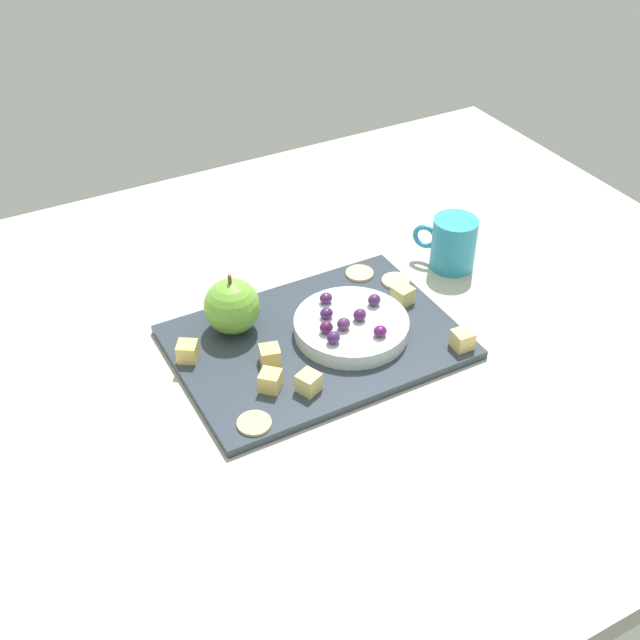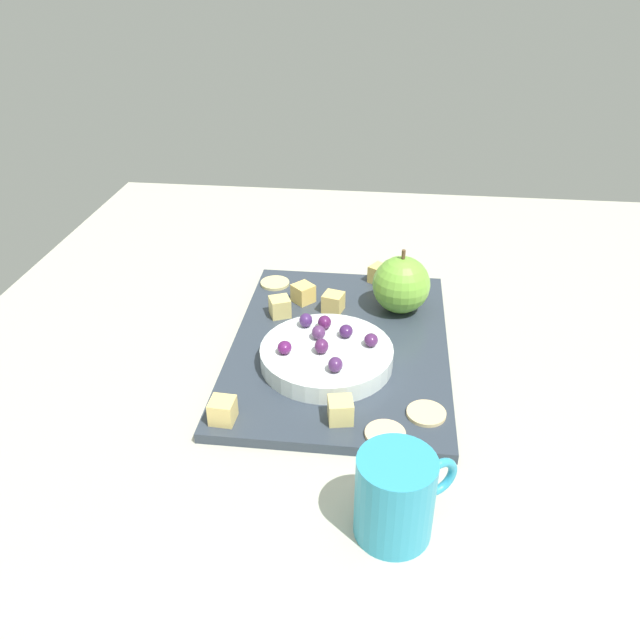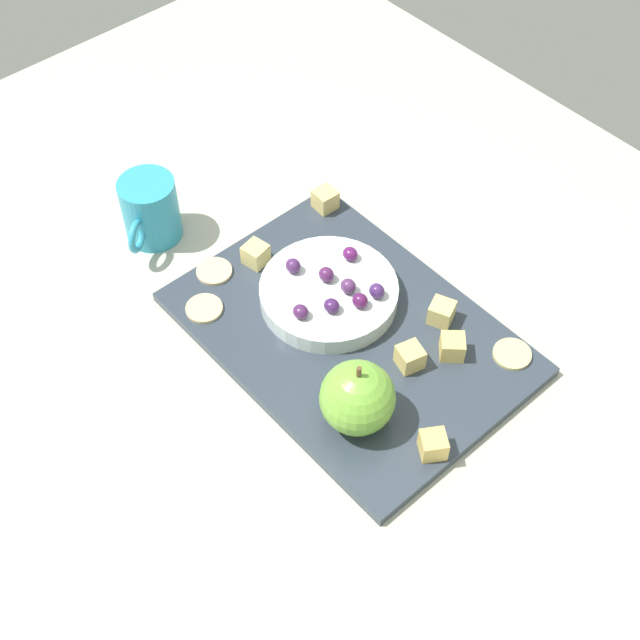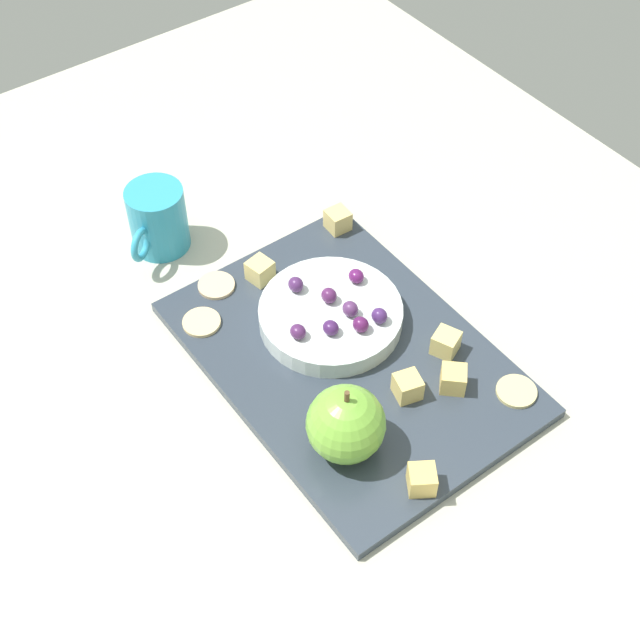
{
  "view_description": "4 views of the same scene",
  "coord_description": "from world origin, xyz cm",
  "px_view_note": "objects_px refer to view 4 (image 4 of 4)",
  "views": [
    {
      "loc": [
        -44.15,
        -75.96,
        73.2
      ],
      "look_at": [
        -4.38,
        -2.63,
        8.12
      ],
      "focal_mm": 45.36,
      "sensor_mm": 36.0,
      "label": 1
    },
    {
      "loc": [
        60.2,
        2.84,
        47.58
      ],
      "look_at": [
        -5.16,
        -4.72,
        7.55
      ],
      "focal_mm": 35.38,
      "sensor_mm": 36.0,
      "label": 2
    },
    {
      "loc": [
        -47.0,
        39.51,
        80.87
      ],
      "look_at": [
        -3.18,
        0.77,
        7.49
      ],
      "focal_mm": 49.61,
      "sensor_mm": 36.0,
      "label": 3
    },
    {
      "loc": [
        -50.28,
        35.11,
        78.34
      ],
      "look_at": [
        -2.36,
        -0.2,
        9.44
      ],
      "focal_mm": 50.36,
      "sensor_mm": 36.0,
      "label": 4
    }
  ],
  "objects_px": {
    "apple_whole": "(346,424)",
    "grape_0": "(296,284)",
    "cheese_cube_2": "(408,387)",
    "grape_7": "(331,328)",
    "serving_dish": "(333,318)",
    "cheese_cube_4": "(446,343)",
    "cheese_cube_0": "(453,379)",
    "grape_3": "(379,316)",
    "grape_1": "(329,295)",
    "cracker_1": "(516,391)",
    "grape_2": "(361,324)",
    "platter": "(348,358)",
    "grape_5": "(350,309)",
    "grape_4": "(298,332)",
    "grape_6": "(356,276)",
    "cracker_0": "(202,322)",
    "cup": "(157,219)",
    "cracker_2": "(216,285)",
    "cheese_cube_3": "(338,220)",
    "cheese_cube_1": "(260,271)"
  },
  "relations": [
    {
      "from": "grape_5",
      "to": "cracker_1",
      "type": "bearing_deg",
      "value": -153.75
    },
    {
      "from": "cracker_2",
      "to": "grape_3",
      "type": "height_order",
      "value": "grape_3"
    },
    {
      "from": "cracker_2",
      "to": "grape_3",
      "type": "relative_size",
      "value": 2.3
    },
    {
      "from": "serving_dish",
      "to": "cheese_cube_4",
      "type": "relative_size",
      "value": 6.16
    },
    {
      "from": "platter",
      "to": "cracker_0",
      "type": "distance_m",
      "value": 0.16
    },
    {
      "from": "cheese_cube_4",
      "to": "grape_4",
      "type": "xyz_separation_m",
      "value": [
        0.09,
        0.12,
        0.02
      ]
    },
    {
      "from": "cheese_cube_0",
      "to": "apple_whole",
      "type": "bearing_deg",
      "value": 86.68
    },
    {
      "from": "platter",
      "to": "cheese_cube_1",
      "type": "bearing_deg",
      "value": 5.11
    },
    {
      "from": "cheese_cube_1",
      "to": "grape_7",
      "type": "xyz_separation_m",
      "value": [
        -0.13,
        -0.0,
        0.02
      ]
    },
    {
      "from": "serving_dish",
      "to": "cheese_cube_0",
      "type": "distance_m",
      "value": 0.15
    },
    {
      "from": "apple_whole",
      "to": "cheese_cube_2",
      "type": "height_order",
      "value": "apple_whole"
    },
    {
      "from": "grape_0",
      "to": "grape_3",
      "type": "distance_m",
      "value": 0.1
    },
    {
      "from": "cheese_cube_0",
      "to": "grape_0",
      "type": "bearing_deg",
      "value": 18.21
    },
    {
      "from": "grape_4",
      "to": "cup",
      "type": "distance_m",
      "value": 0.24
    },
    {
      "from": "apple_whole",
      "to": "grape_6",
      "type": "xyz_separation_m",
      "value": [
        0.15,
        -0.13,
        -0.01
      ]
    },
    {
      "from": "serving_dish",
      "to": "grape_1",
      "type": "xyz_separation_m",
      "value": [
        0.01,
        -0.0,
        0.02
      ]
    },
    {
      "from": "platter",
      "to": "grape_5",
      "type": "bearing_deg",
      "value": -39.52
    },
    {
      "from": "cracker_0",
      "to": "grape_2",
      "type": "relative_size",
      "value": 2.3
    },
    {
      "from": "cheese_cube_0",
      "to": "grape_3",
      "type": "relative_size",
      "value": 1.4
    },
    {
      "from": "grape_3",
      "to": "cheese_cube_0",
      "type": "bearing_deg",
      "value": -170.1
    },
    {
      "from": "cracker_0",
      "to": "grape_1",
      "type": "bearing_deg",
      "value": -120.91
    },
    {
      "from": "cheese_cube_3",
      "to": "platter",
      "type": "bearing_deg",
      "value": 146.26
    },
    {
      "from": "apple_whole",
      "to": "cracker_1",
      "type": "distance_m",
      "value": 0.19
    },
    {
      "from": "cheese_cube_3",
      "to": "cracker_1",
      "type": "distance_m",
      "value": 0.3
    },
    {
      "from": "cheese_cube_1",
      "to": "grape_5",
      "type": "distance_m",
      "value": 0.12
    },
    {
      "from": "cracker_2",
      "to": "cheese_cube_0",
      "type": "bearing_deg",
      "value": -155.44
    },
    {
      "from": "cracker_1",
      "to": "grape_1",
      "type": "relative_size",
      "value": 2.3
    },
    {
      "from": "serving_dish",
      "to": "cup",
      "type": "bearing_deg",
      "value": 19.79
    },
    {
      "from": "cracker_2",
      "to": "cup",
      "type": "distance_m",
      "value": 0.11
    },
    {
      "from": "cracker_1",
      "to": "grape_2",
      "type": "xyz_separation_m",
      "value": [
        0.15,
        0.09,
        0.03
      ]
    },
    {
      "from": "serving_dish",
      "to": "grape_3",
      "type": "relative_size",
      "value": 8.6
    },
    {
      "from": "cheese_cube_2",
      "to": "grape_7",
      "type": "xyz_separation_m",
      "value": [
        0.1,
        0.02,
        0.02
      ]
    },
    {
      "from": "platter",
      "to": "cheese_cube_3",
      "type": "xyz_separation_m",
      "value": [
        0.16,
        -0.11,
        0.02
      ]
    },
    {
      "from": "cheese_cube_2",
      "to": "cracker_2",
      "type": "distance_m",
      "value": 0.25
    },
    {
      "from": "cheese_cube_1",
      "to": "grape_1",
      "type": "relative_size",
      "value": 1.4
    },
    {
      "from": "platter",
      "to": "grape_6",
      "type": "bearing_deg",
      "value": -42.74
    },
    {
      "from": "apple_whole",
      "to": "grape_0",
      "type": "bearing_deg",
      "value": -21.27
    },
    {
      "from": "grape_3",
      "to": "grape_7",
      "type": "xyz_separation_m",
      "value": [
        0.02,
        0.05,
        -0.0
      ]
    },
    {
      "from": "cheese_cube_3",
      "to": "grape_2",
      "type": "xyz_separation_m",
      "value": [
        -0.16,
        0.09,
        0.02
      ]
    },
    {
      "from": "cheese_cube_0",
      "to": "grape_3",
      "type": "distance_m",
      "value": 0.1
    },
    {
      "from": "cheese_cube_3",
      "to": "grape_2",
      "type": "relative_size",
      "value": 1.4
    },
    {
      "from": "cracker_1",
      "to": "grape_2",
      "type": "relative_size",
      "value": 2.3
    },
    {
      "from": "cheese_cube_4",
      "to": "grape_4",
      "type": "height_order",
      "value": "grape_4"
    },
    {
      "from": "grape_0",
      "to": "grape_3",
      "type": "relative_size",
      "value": 1.0
    },
    {
      "from": "cheese_cube_2",
      "to": "apple_whole",
      "type": "bearing_deg",
      "value": 98.09
    },
    {
      "from": "grape_4",
      "to": "grape_6",
      "type": "height_order",
      "value": "same"
    },
    {
      "from": "grape_0",
      "to": "grape_1",
      "type": "height_order",
      "value": "same"
    },
    {
      "from": "platter",
      "to": "apple_whole",
      "type": "distance_m",
      "value": 0.12
    },
    {
      "from": "grape_2",
      "to": "cup",
      "type": "xyz_separation_m",
      "value": [
        0.27,
        0.09,
        -0.0
      ]
    },
    {
      "from": "grape_0",
      "to": "grape_4",
      "type": "relative_size",
      "value": 1.0
    }
  ]
}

